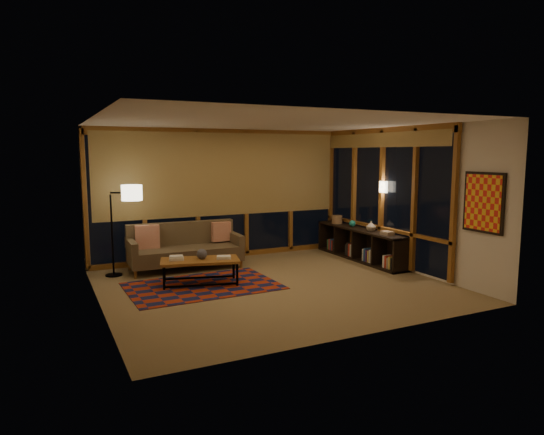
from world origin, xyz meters
name	(u,v)px	position (x,y,z in m)	size (l,w,h in m)	color
floor	(273,285)	(0.00, 0.00, 0.00)	(5.50, 5.00, 0.01)	#9E875C
ceiling	(273,122)	(0.00, 0.00, 2.70)	(5.50, 5.00, 0.01)	silver
walls	(273,206)	(0.00, 0.00, 1.35)	(5.51, 5.01, 2.70)	beige
window_wall_back	(222,194)	(0.00, 2.43, 1.35)	(5.30, 0.16, 2.60)	#93521C
window_wall_right	(381,196)	(2.68, 0.60, 1.35)	(0.16, 3.70, 2.60)	#93521C
wall_art	(483,203)	(2.71, -1.85, 1.45)	(0.06, 0.74, 0.94)	red
wall_sconce	(383,187)	(2.62, 0.45, 1.55)	(0.12, 0.18, 0.22)	#FFF4CC
sofa	(185,247)	(-1.00, 1.77, 0.43)	(2.10, 0.85, 0.86)	#4A3D26
pillow_left	(147,237)	(-1.68, 1.94, 0.65)	(0.44, 0.15, 0.44)	#B22D0E
pillow_right	(221,233)	(-0.22, 1.93, 0.62)	(0.38, 0.13, 0.38)	#B22D0E
area_rug	(203,286)	(-1.08, 0.47, 0.01)	(2.44, 1.63, 0.01)	#9C290F
coffee_table	(200,272)	(-1.08, 0.59, 0.22)	(1.30, 0.60, 0.43)	#93521C
book_stack_a	(176,258)	(-1.45, 0.72, 0.47)	(0.26, 0.21, 0.08)	silver
book_stack_b	(224,257)	(-0.70, 0.46, 0.46)	(0.22, 0.18, 0.04)	silver
ceramic_pot	(202,254)	(-1.04, 0.61, 0.52)	(0.18, 0.18, 0.18)	black
floor_lamp	(112,230)	(-2.32, 1.86, 0.83)	(0.55, 0.36, 1.66)	black
bookshelf	(360,244)	(2.49, 1.00, 0.33)	(0.40, 2.62, 0.66)	black
basket	(337,220)	(2.47, 1.83, 0.74)	(0.24, 0.24, 0.18)	olive
teal_bowl	(352,223)	(2.49, 1.27, 0.73)	(0.14, 0.14, 0.14)	#18796E
vase	(371,226)	(2.49, 0.63, 0.76)	(0.20, 0.20, 0.20)	tan
shelf_book_stack	(387,233)	(2.49, 0.13, 0.69)	(0.16, 0.23, 0.07)	silver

